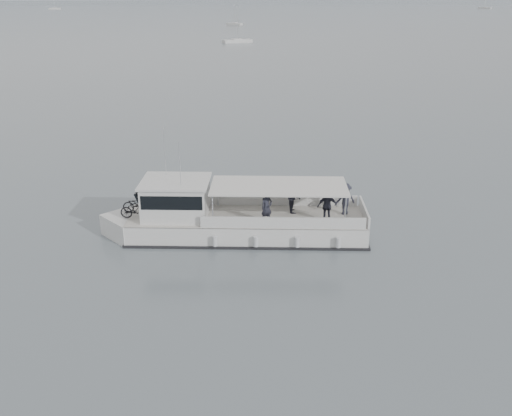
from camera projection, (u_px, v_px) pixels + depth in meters
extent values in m
plane|color=#505A5E|center=(259.00, 267.00, 27.83)|extent=(1400.00, 1400.00, 0.00)
cube|color=silver|center=(247.00, 228.00, 31.10)|extent=(13.16, 6.71, 1.38)
cube|color=silver|center=(131.00, 227.00, 31.26)|extent=(3.32, 3.32, 1.38)
cube|color=beige|center=(247.00, 216.00, 30.85)|extent=(13.16, 6.71, 0.06)
cube|color=black|center=(247.00, 235.00, 31.26)|extent=(13.40, 6.89, 0.19)
cube|color=silver|center=(282.00, 200.00, 32.21)|extent=(8.19, 2.40, 0.64)
cube|color=silver|center=(283.00, 223.00, 29.17)|extent=(8.19, 2.40, 0.64)
cube|color=silver|center=(364.00, 212.00, 30.58)|extent=(1.02, 3.29, 0.64)
cube|color=silver|center=(176.00, 199.00, 30.60)|extent=(4.04, 3.67, 1.91)
cube|color=black|center=(145.00, 196.00, 30.58)|extent=(1.29, 2.71, 1.23)
cube|color=black|center=(176.00, 194.00, 30.48)|extent=(3.85, 3.66, 0.74)
cube|color=silver|center=(175.00, 181.00, 30.23)|extent=(4.30, 3.93, 0.11)
cube|color=silver|center=(279.00, 186.00, 30.17)|extent=(7.80, 5.01, 0.08)
cylinder|color=silver|center=(213.00, 211.00, 29.19)|extent=(0.08, 0.08, 1.75)
cylinder|color=silver|center=(218.00, 192.00, 31.95)|extent=(0.08, 0.08, 1.75)
cylinder|color=silver|center=(345.00, 212.00, 29.03)|extent=(0.08, 0.08, 1.75)
cylinder|color=silver|center=(339.00, 193.00, 31.79)|extent=(0.08, 0.08, 1.75)
cylinder|color=silver|center=(165.00, 151.00, 30.62)|extent=(0.04, 0.04, 2.76)
cylinder|color=silver|center=(180.00, 165.00, 29.10)|extent=(0.04, 0.04, 2.33)
cylinder|color=silver|center=(215.00, 241.00, 29.39)|extent=(0.31, 0.31, 0.53)
cylinder|color=silver|center=(256.00, 242.00, 29.34)|extent=(0.31, 0.31, 0.53)
cylinder|color=silver|center=(297.00, 242.00, 29.28)|extent=(0.31, 0.31, 0.53)
cylinder|color=silver|center=(338.00, 242.00, 29.23)|extent=(0.31, 0.31, 0.53)
imported|color=black|center=(139.00, 204.00, 31.22)|extent=(1.92, 1.10, 0.96)
imported|color=black|center=(136.00, 209.00, 30.42)|extent=(1.74, 0.91, 1.01)
imported|color=#262733|center=(267.00, 208.00, 29.61)|extent=(0.75, 0.61, 1.78)
imported|color=#262733|center=(294.00, 197.00, 31.15)|extent=(0.85, 0.99, 1.78)
imported|color=#262733|center=(327.00, 206.00, 29.83)|extent=(1.10, 0.58, 1.78)
imported|color=#262733|center=(345.00, 199.00, 30.79)|extent=(1.17, 0.70, 1.78)
cube|color=silver|center=(55.00, 9.00, 314.50)|extent=(6.55, 2.37, 0.75)
cube|color=silver|center=(55.00, 8.00, 314.38)|extent=(2.34, 1.91, 0.45)
cylinder|color=silver|center=(54.00, 1.00, 313.09)|extent=(0.08, 0.08, 7.11)
cube|color=silver|center=(237.00, 41.00, 134.72)|extent=(7.16, 3.26, 0.75)
cube|color=silver|center=(237.00, 40.00, 134.60)|extent=(2.69, 2.29, 0.45)
cylinder|color=silver|center=(237.00, 23.00, 133.22)|extent=(0.08, 0.08, 7.59)
cube|color=silver|center=(485.00, 8.00, 324.79)|extent=(5.82, 7.15, 0.75)
cube|color=silver|center=(485.00, 7.00, 324.68)|extent=(3.03, 3.16, 0.45)
cylinder|color=silver|center=(486.00, 0.00, 323.26)|extent=(0.08, 0.08, 7.80)
cube|color=silver|center=(234.00, 24.00, 192.53)|extent=(5.17, 5.16, 0.75)
cube|color=silver|center=(234.00, 23.00, 192.41)|extent=(2.47, 2.46, 0.45)
cylinder|color=silver|center=(234.00, 14.00, 191.30)|extent=(0.08, 0.08, 6.09)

